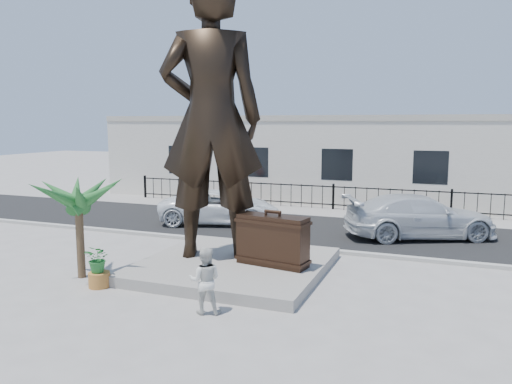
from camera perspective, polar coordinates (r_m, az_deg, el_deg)
ground at (r=13.40m, az=-3.12°, el=-10.91°), size 100.00×100.00×0.00m
street at (r=20.70m, az=5.97°, el=-4.14°), size 40.00×7.00×0.01m
curb at (r=17.42m, az=2.96°, el=-6.24°), size 40.00×0.25×0.12m
far_sidewalk at (r=24.51m, az=8.40°, el=-2.27°), size 40.00×2.50×0.02m
plinth at (r=14.85m, az=-2.52°, el=-8.40°), size 5.20×5.20×0.30m
fence at (r=25.19m, az=8.82°, el=-0.65°), size 22.00×0.10×1.20m
building at (r=29.11m, az=10.64°, el=3.63°), size 28.00×7.00×4.40m
statue at (r=14.91m, az=-5.15°, el=8.40°), size 3.55×2.97×8.31m
suitcase at (r=14.19m, az=1.91°, el=-5.55°), size 2.11×0.98×1.43m
tourist at (r=11.56m, az=-5.86°, el=-10.03°), size 0.90×0.80×1.54m
car_white at (r=21.54m, az=-4.17°, el=-1.71°), size 5.58×3.73×1.42m
car_silver at (r=19.79m, az=18.19°, el=-2.65°), size 6.03×4.40×1.62m
worker at (r=25.78m, az=-1.84°, el=0.23°), size 1.14×0.72×1.69m
palm_tree at (r=15.09m, az=-19.26°, el=-9.18°), size 1.80×1.80×3.20m
planter at (r=14.04m, az=-17.48°, el=-9.54°), size 0.56×0.56×0.40m
shrub at (r=13.88m, az=-17.57°, el=-7.29°), size 0.71×0.62×0.74m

